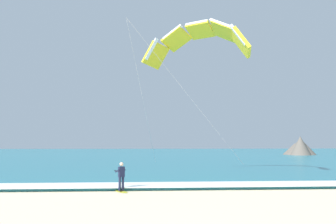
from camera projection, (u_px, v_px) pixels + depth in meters
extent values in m
cube|color=teal|center=(146.00, 154.00, 81.24)|extent=(200.00, 120.00, 0.20)
cube|color=white|center=(155.00, 185.00, 22.59)|extent=(200.00, 2.78, 0.04)
ellipsoid|color=yellow|center=(121.00, 191.00, 21.00)|extent=(1.05, 1.44, 0.05)
cube|color=black|center=(121.00, 190.00, 21.22)|extent=(0.17, 0.13, 0.04)
cube|color=black|center=(121.00, 191.00, 20.78)|extent=(0.17, 0.13, 0.04)
cylinder|color=#191E38|center=(120.00, 185.00, 20.98)|extent=(0.14, 0.14, 0.84)
cylinder|color=#191E38|center=(123.00, 184.00, 21.08)|extent=(0.14, 0.14, 0.84)
cube|color=#191E38|center=(121.00, 172.00, 21.09)|extent=(0.39, 0.34, 0.60)
sphere|color=beige|center=(122.00, 164.00, 21.13)|extent=(0.22, 0.22, 0.22)
cylinder|color=#191E38|center=(117.00, 171.00, 21.13)|extent=(0.32, 0.49, 0.22)
cylinder|color=#191E38|center=(123.00, 171.00, 21.32)|extent=(0.32, 0.49, 0.22)
cylinder|color=black|center=(119.00, 171.00, 21.41)|extent=(0.50, 0.29, 0.04)
cube|color=#3F3F42|center=(121.00, 176.00, 21.17)|extent=(0.14, 0.13, 0.10)
cube|color=yellow|center=(241.00, 42.00, 27.73)|extent=(1.60, 2.34, 2.31)
cube|color=white|center=(238.00, 35.00, 27.21)|extent=(1.16, 0.94, 1.81)
cube|color=yellow|center=(224.00, 31.00, 29.31)|extent=(2.29, 2.59, 1.88)
cube|color=white|center=(220.00, 24.00, 28.79)|extent=(1.65, 1.30, 1.19)
cube|color=yellow|center=(200.00, 30.00, 30.71)|extent=(2.68, 2.58, 1.02)
cube|color=white|center=(197.00, 23.00, 30.19)|extent=(1.82, 1.44, 0.30)
cube|color=yellow|center=(176.00, 39.00, 31.62)|extent=(2.73, 2.30, 1.88)
cube|color=white|center=(172.00, 33.00, 31.10)|extent=(1.64, 1.32, 1.19)
cube|color=yellow|center=(156.00, 55.00, 31.84)|extent=(2.49, 1.80, 2.31)
cube|color=white|center=(151.00, 49.00, 31.32)|extent=(1.22, 0.96, 1.81)
cylinder|color=#B2B2B7|center=(191.00, 98.00, 24.59)|extent=(8.50, 5.00, 9.20)
cylinder|color=#B2B2B7|center=(143.00, 102.00, 26.64)|extent=(2.16, 9.57, 9.20)
cone|color=#665B51|center=(295.00, 149.00, 77.21)|extent=(5.40, 5.40, 2.55)
cone|color=#665B51|center=(300.00, 147.00, 75.82)|extent=(6.50, 6.50, 3.60)
cone|color=#665B51|center=(300.00, 146.00, 73.67)|extent=(4.29, 4.29, 4.01)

